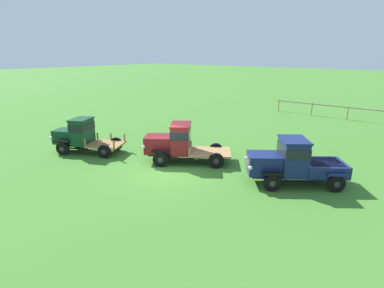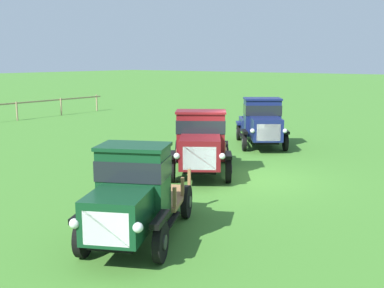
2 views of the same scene
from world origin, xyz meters
The scene contains 5 objects.
ground_plane centered at (0.00, 0.00, 0.00)m, with size 240.00×240.00×0.00m, color #3D7528.
paddock_fence centered at (4.82, 20.82, 0.93)m, with size 14.82×0.57×1.27m.
vintage_truck_foreground_near centered at (-6.71, -0.90, 1.15)m, with size 4.76×3.42×2.24m.
vintage_truck_second_in_line centered at (-0.61, 1.63, 1.18)m, with size 5.17×4.32×2.31m.
vintage_truck_midrow_center centered at (5.91, 2.78, 1.14)m, with size 4.76×4.11×2.30m.
Camera 2 is at (-14.13, -8.08, 4.10)m, focal length 45.00 mm.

